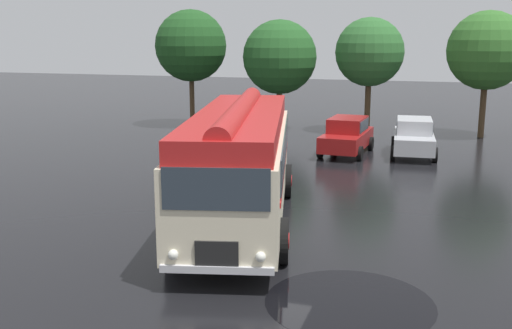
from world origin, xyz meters
TOP-DOWN VIEW (x-y plane):
  - ground_plane at (0.00, 0.00)m, footprint 120.00×120.00m
  - vintage_bus at (-0.85, 0.86)m, footprint 4.83×10.38m
  - car_near_left at (0.37, 12.09)m, footprint 2.12×4.28m
  - car_mid_left at (3.29, 12.66)m, footprint 2.21×4.32m
  - tree_far_left at (-9.81, 17.85)m, footprint 4.17×4.17m
  - tree_left_of_centre at (-4.50, 17.98)m, footprint 4.14×4.14m
  - tree_centre at (0.33, 18.60)m, footprint 3.73×3.73m
  - tree_right_of_centre at (6.49, 18.94)m, footprint 4.09×4.09m
  - puddle_patch at (3.03, -3.51)m, footprint 3.43×3.43m

SIDE VIEW (x-z plane):
  - ground_plane at x=0.00m, z-range 0.00..0.00m
  - puddle_patch at x=3.03m, z-range 0.00..0.01m
  - car_near_left at x=0.37m, z-range 0.02..1.68m
  - car_mid_left at x=3.29m, z-range 0.02..1.68m
  - vintage_bus at x=-0.85m, z-range 0.15..3.64m
  - tree_left_of_centre at x=-4.50m, z-range 1.03..7.24m
  - tree_centre at x=0.33m, z-range 1.25..7.55m
  - tree_right_of_centre at x=6.49m, z-range 1.31..7.91m
  - tree_far_left at x=-9.81m, z-range 1.38..8.20m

